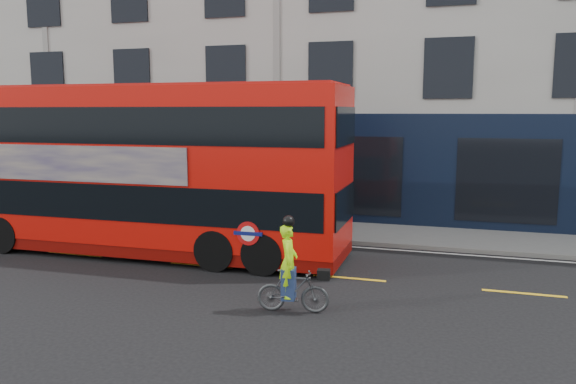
% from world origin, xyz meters
% --- Properties ---
extents(ground, '(120.00, 120.00, 0.00)m').
position_xyz_m(ground, '(0.00, 0.00, 0.00)').
color(ground, black).
rests_on(ground, ground).
extents(pavement, '(60.00, 3.00, 0.12)m').
position_xyz_m(pavement, '(0.00, 6.50, 0.06)').
color(pavement, gray).
rests_on(pavement, ground).
extents(kerb, '(60.00, 0.12, 0.13)m').
position_xyz_m(kerb, '(0.00, 5.00, 0.07)').
color(kerb, slate).
rests_on(kerb, ground).
extents(building_terrace, '(50.00, 10.07, 15.00)m').
position_xyz_m(building_terrace, '(0.00, 12.94, 7.49)').
color(building_terrace, '#B5B3AA').
rests_on(building_terrace, ground).
extents(road_edge_line, '(58.00, 0.10, 0.01)m').
position_xyz_m(road_edge_line, '(0.00, 4.70, 0.00)').
color(road_edge_line, silver).
rests_on(road_edge_line, ground).
extents(lane_dashes, '(58.00, 0.12, 0.01)m').
position_xyz_m(lane_dashes, '(0.00, 1.50, 0.00)').
color(lane_dashes, yellow).
rests_on(lane_dashes, ground).
extents(bus, '(11.94, 2.88, 4.80)m').
position_xyz_m(bus, '(-2.21, 2.32, 2.46)').
color(bus, red).
rests_on(bus, ground).
extents(cyclist, '(1.53, 0.64, 2.01)m').
position_xyz_m(cyclist, '(3.30, -1.15, 0.68)').
color(cyclist, '#434547').
rests_on(cyclist, ground).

